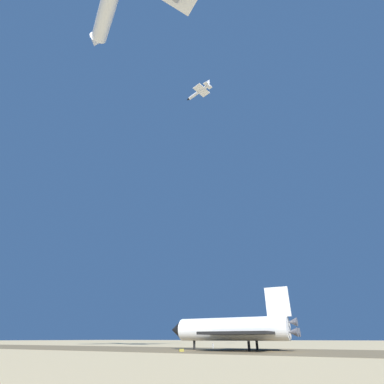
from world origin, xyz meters
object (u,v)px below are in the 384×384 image
at_px(space_shuttle, 230,329).
at_px(chase_jet_lead, 199,92).
at_px(ground_crew_mid_fuselage, 213,345).
at_px(ground_crew_near_nose, 213,345).
at_px(ground_support_crate, 181,350).

bearing_deg(space_shuttle, chase_jet_lead, -28.75).
distance_m(space_shuttle, ground_crew_mid_fuselage, 21.21).
xyz_separation_m(space_shuttle, ground_crew_near_nose, (11.68, -13.57, -4.41)).
bearing_deg(ground_crew_mid_fuselage, space_shuttle, 121.15).
bearing_deg(ground_support_crate, space_shuttle, -121.56).
bearing_deg(chase_jet_lead, ground_crew_mid_fuselage, -69.47).
bearing_deg(space_shuttle, ground_crew_mid_fuselage, -51.89).
xyz_separation_m(space_shuttle, ground_support_crate, (8.13, 13.24, -5.04)).
bearing_deg(ground_crew_mid_fuselage, ground_support_crate, 91.89).
height_order(ground_crew_mid_fuselage, ground_support_crate, ground_crew_mid_fuselage).
distance_m(chase_jet_lead, ground_crew_mid_fuselage, 111.38).
distance_m(space_shuttle, ground_support_crate, 16.34).
height_order(space_shuttle, chase_jet_lead, chase_jet_lead).
bearing_deg(ground_crew_near_nose, chase_jet_lead, -132.08).
distance_m(ground_crew_near_nose, ground_crew_mid_fuselage, 2.94).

